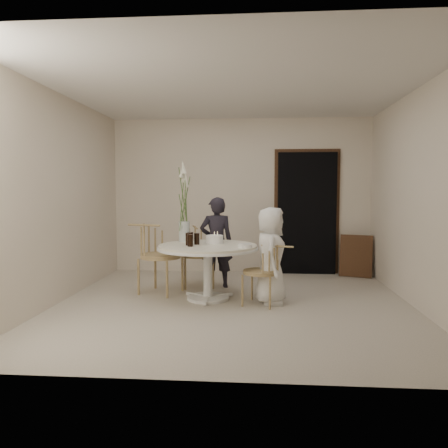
# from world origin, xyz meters

# --- Properties ---
(ground) EXTENTS (4.50, 4.50, 0.00)m
(ground) POSITION_xyz_m (0.00, 0.00, 0.00)
(ground) COLOR beige
(ground) RESTS_ON ground
(room_shell) EXTENTS (4.50, 4.50, 4.50)m
(room_shell) POSITION_xyz_m (0.00, 0.00, 1.62)
(room_shell) COLOR silver
(room_shell) RESTS_ON ground
(doorway) EXTENTS (1.00, 0.10, 2.10)m
(doorway) POSITION_xyz_m (1.15, 2.19, 1.05)
(doorway) COLOR black
(doorway) RESTS_ON ground
(door_trim) EXTENTS (1.12, 0.03, 2.22)m
(door_trim) POSITION_xyz_m (1.15, 2.23, 1.11)
(door_trim) COLOR #4F321B
(door_trim) RESTS_ON ground
(table) EXTENTS (1.33, 1.33, 0.73)m
(table) POSITION_xyz_m (-0.35, 0.25, 0.62)
(table) COLOR white
(table) RESTS_ON ground
(picture_frame) EXTENTS (0.55, 0.33, 0.70)m
(picture_frame) POSITION_xyz_m (1.95, 1.95, 0.35)
(picture_frame) COLOR #4F321B
(picture_frame) RESTS_ON ground
(chair_far) EXTENTS (0.59, 0.61, 0.90)m
(chair_far) POSITION_xyz_m (-0.63, 1.13, 0.58)
(chair_far) COLOR tan
(chair_far) RESTS_ON ground
(chair_right) EXTENTS (0.55, 0.52, 0.78)m
(chair_right) POSITION_xyz_m (0.45, -0.01, 0.50)
(chair_right) COLOR tan
(chair_right) RESTS_ON ground
(chair_left) EXTENTS (0.68, 0.65, 0.98)m
(chair_left) POSITION_xyz_m (-1.18, 0.59, 0.63)
(chair_left) COLOR tan
(chair_left) RESTS_ON ground
(girl) EXTENTS (0.55, 0.42, 1.35)m
(girl) POSITION_xyz_m (-0.31, 0.98, 0.68)
(girl) COLOR black
(girl) RESTS_ON ground
(boy) EXTENTS (0.41, 0.61, 1.24)m
(boy) POSITION_xyz_m (0.47, 0.11, 0.62)
(boy) COLOR white
(boy) RESTS_ON ground
(birthday_cake) EXTENTS (0.23, 0.23, 0.16)m
(birthday_cake) POSITION_xyz_m (-0.28, 0.40, 0.79)
(birthday_cake) COLOR white
(birthday_cake) RESTS_ON table
(cola_tumbler_a) EXTENTS (0.08, 0.08, 0.16)m
(cola_tumbler_a) POSITION_xyz_m (-0.60, 0.19, 0.81)
(cola_tumbler_a) COLOR black
(cola_tumbler_a) RESTS_ON table
(cola_tumbler_b) EXTENTS (0.07, 0.07, 0.16)m
(cola_tumbler_b) POSITION_xyz_m (-0.55, 0.07, 0.81)
(cola_tumbler_b) COLOR black
(cola_tumbler_b) RESTS_ON table
(cola_tumbler_c) EXTENTS (0.10, 0.10, 0.17)m
(cola_tumbler_c) POSITION_xyz_m (-0.59, 0.27, 0.81)
(cola_tumbler_c) COLOR black
(cola_tumbler_c) RESTS_ON table
(cola_tumbler_d) EXTENTS (0.09, 0.09, 0.15)m
(cola_tumbler_d) POSITION_xyz_m (-0.50, 0.28, 0.81)
(cola_tumbler_d) COLOR black
(cola_tumbler_d) RESTS_ON table
(plate_stack) EXTENTS (0.23, 0.23, 0.04)m
(plate_stack) POSITION_xyz_m (0.15, 0.03, 0.75)
(plate_stack) COLOR white
(plate_stack) RESTS_ON table
(flower_vase) EXTENTS (0.15, 0.15, 1.13)m
(flower_vase) POSITION_xyz_m (-0.72, 0.60, 1.17)
(flower_vase) COLOR silver
(flower_vase) RESTS_ON table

